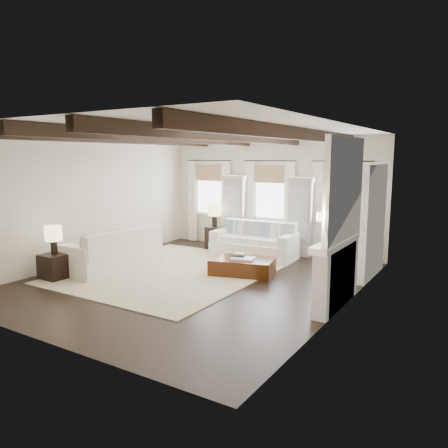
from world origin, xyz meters
The scene contains 15 objects.
ground centered at (0.00, 0.00, 0.00)m, with size 7.50×7.50×0.00m, color black.
room_shell centered at (0.75, 0.90, 1.89)m, with size 6.54×7.54×3.22m.
area_rug centered at (-0.85, 0.30, 0.01)m, with size 4.08×4.86×0.02m, color beige.
sofa_back centered at (0.08, 2.65, 0.39)m, with size 2.26×1.13×0.94m.
sofa_left centered at (-2.12, -0.24, 0.40)m, with size 1.21×2.37×0.98m.
ottoman centered at (0.64, 0.98, 0.18)m, with size 1.40×0.87×0.37m, color black.
tray centered at (0.69, 0.92, 0.39)m, with size 0.50×0.38×0.04m, color white.
book_lower centered at (0.55, 0.98, 0.43)m, with size 0.26×0.20×0.04m, color #262628.
book_upper centered at (0.54, 1.01, 0.46)m, with size 0.22×0.17×0.03m, color beige.
side_table_front centered at (-2.68, -1.51, 0.28)m, with size 0.55×0.55×0.55m, color black.
lamp_front centered at (-2.68, -1.51, 0.98)m, with size 0.36×0.36×0.62m.
side_table_back centered at (-1.45, 3.03, 0.32)m, with size 0.43×0.43×0.64m, color black.
lamp_back centered at (-1.45, 3.03, 1.10)m, with size 0.39×0.39×0.67m.
candlestick_near centered at (2.90, -0.34, 0.35)m, with size 0.17×0.17×0.84m.
candlestick_far centered at (2.90, 0.28, 0.32)m, with size 0.16×0.16×0.77m.
Camera 1 is at (5.41, -7.47, 2.67)m, focal length 35.00 mm.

